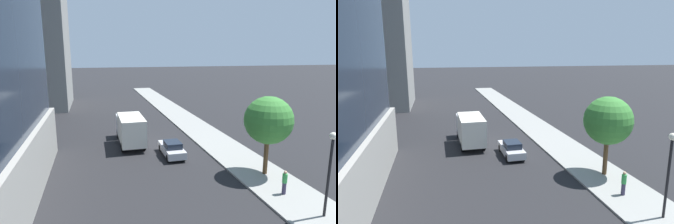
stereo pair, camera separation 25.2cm
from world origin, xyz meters
The scene contains 7 objects.
sidewalk centered at (7.65, 20.00, 0.07)m, with size 4.56×120.00×0.15m, color gray.
construction_building centered at (-17.60, 57.32, 15.20)m, with size 18.57×18.36×37.94m.
street_lamp centered at (7.87, 12.99, 3.67)m, with size 0.44×0.44×5.31m.
street_tree centered at (7.97, 19.55, 4.65)m, with size 3.85×3.85×6.45m.
car_silver centered at (1.70, 25.81, 0.76)m, with size 1.76×4.46×1.55m.
box_truck centered at (-1.74, 30.48, 1.87)m, with size 2.47×7.59×3.34m.
pedestrian_green_shirt centered at (7.25, 16.06, 1.04)m, with size 0.34×0.34×1.74m.
Camera 1 is at (-5.41, -0.16, 9.97)m, focal length 30.94 mm.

